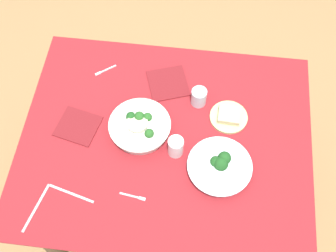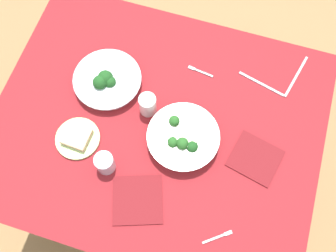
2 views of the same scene
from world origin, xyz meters
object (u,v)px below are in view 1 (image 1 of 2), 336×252
at_px(broccoli_bowl_near, 220,166).
at_px(water_glass_center, 199,97).
at_px(fork_by_far_bowl, 134,197).
at_px(table_knife_left, 36,208).
at_px(fork_by_near_bowl, 105,71).
at_px(bread_side_plate, 229,116).
at_px(table_knife_right, 72,194).
at_px(napkin_folded_upper, 78,126).
at_px(napkin_folded_lower, 168,83).
at_px(broccoli_bowl_far, 140,127).
at_px(water_glass_side, 176,147).

xyz_separation_m(broccoli_bowl_near, water_glass_center, (-0.12, 0.33, 0.01)).
bearing_deg(fork_by_far_bowl, table_knife_left, -158.60).
distance_m(water_glass_center, fork_by_near_bowl, 0.48).
distance_m(fork_by_far_bowl, fork_by_near_bowl, 0.66).
distance_m(fork_by_near_bowl, table_knife_left, 0.73).
relative_size(bread_side_plate, table_knife_right, 0.84).
distance_m(broccoli_bowl_near, table_knife_left, 0.77).
height_order(bread_side_plate, fork_by_near_bowl, bread_side_plate).
relative_size(broccoli_bowl_near, fork_by_far_bowl, 2.46).
xyz_separation_m(water_glass_center, table_knife_right, (-0.48, -0.51, -0.04)).
distance_m(napkin_folded_upper, napkin_folded_lower, 0.47).
relative_size(broccoli_bowl_far, broccoli_bowl_near, 1.00).
distance_m(broccoli_bowl_near, water_glass_center, 0.35).
xyz_separation_m(broccoli_bowl_near, water_glass_side, (-0.19, 0.06, 0.02)).
bearing_deg(table_knife_right, bread_side_plate, -130.18).
relative_size(broccoli_bowl_far, table_knife_right, 1.35).
bearing_deg(napkin_folded_lower, table_knife_left, -124.26).
bearing_deg(broccoli_bowl_near, broccoli_bowl_far, 157.85).
distance_m(water_glass_center, napkin_folded_upper, 0.56).
relative_size(fork_by_near_bowl, table_knife_left, 0.44).
bearing_deg(water_glass_side, table_knife_right, -148.85).
bearing_deg(water_glass_center, water_glass_side, -106.04).
height_order(bread_side_plate, napkin_folded_lower, bread_side_plate).
bearing_deg(table_knife_left, napkin_folded_upper, 2.19).
relative_size(broccoli_bowl_far, water_glass_side, 2.87).
xyz_separation_m(water_glass_center, water_glass_side, (-0.08, -0.27, 0.00)).
distance_m(broccoli_bowl_near, napkin_folded_lower, 0.49).
bearing_deg(broccoli_bowl_near, water_glass_center, 109.52).
xyz_separation_m(broccoli_bowl_near, fork_by_far_bowl, (-0.34, -0.17, -0.03)).
bearing_deg(broccoli_bowl_near, table_knife_right, -162.89).
bearing_deg(bread_side_plate, water_glass_center, 154.39).
distance_m(water_glass_side, table_knife_right, 0.47).
bearing_deg(water_glass_center, broccoli_bowl_far, -143.60).
relative_size(broccoli_bowl_far, fork_by_far_bowl, 2.46).
bearing_deg(table_knife_left, water_glass_side, -44.68).
bearing_deg(table_knife_right, napkin_folded_upper, -67.48).
bearing_deg(bread_side_plate, fork_by_far_bowl, -130.88).
height_order(fork_by_near_bowl, table_knife_right, same).
bearing_deg(fork_by_far_bowl, napkin_folded_upper, 143.05).
bearing_deg(broccoli_bowl_far, broccoli_bowl_near, -22.15).
bearing_deg(fork_by_near_bowl, broccoli_bowl_near, 104.92).
bearing_deg(water_glass_side, table_knife_left, -149.02).
xyz_separation_m(broccoli_bowl_near, napkin_folded_lower, (-0.27, 0.41, -0.02)).
xyz_separation_m(broccoli_bowl_near, fork_by_near_bowl, (-0.58, 0.45, -0.03)).
xyz_separation_m(fork_by_near_bowl, table_knife_right, (-0.02, -0.63, -0.00)).
bearing_deg(fork_by_near_bowl, fork_by_far_bowl, 74.12).
distance_m(broccoli_bowl_far, table_knife_left, 0.55).
bearing_deg(water_glass_center, napkin_folded_upper, -159.71).
distance_m(water_glass_center, water_glass_side, 0.28).
xyz_separation_m(fork_by_near_bowl, napkin_folded_upper, (-0.06, -0.32, 0.00)).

